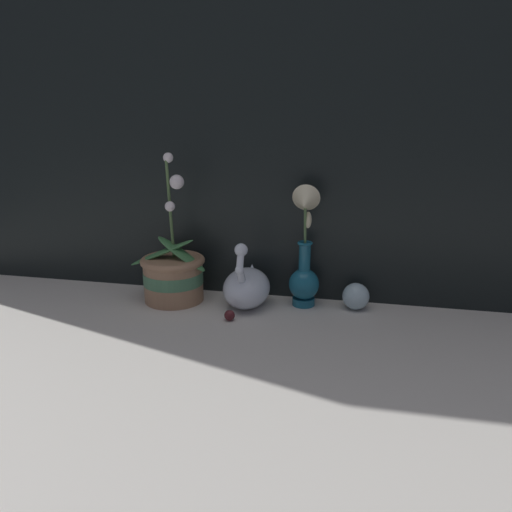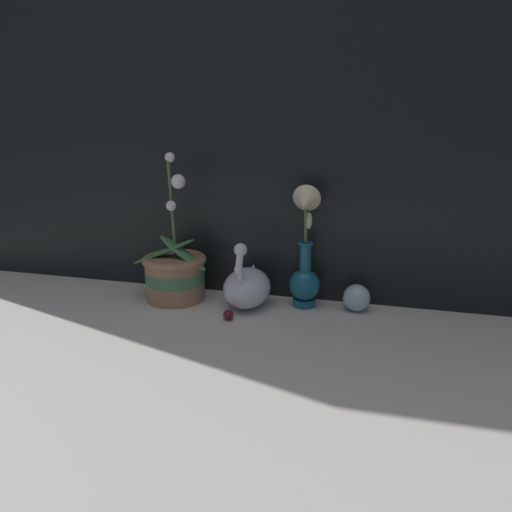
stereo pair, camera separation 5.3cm
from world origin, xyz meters
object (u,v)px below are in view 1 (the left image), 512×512
at_px(orchid_potted_plant, 173,274).
at_px(glass_sphere, 356,296).
at_px(blue_vase, 304,261).
at_px(swan_figurine, 247,286).

relative_size(orchid_potted_plant, glass_sphere, 5.66).
bearing_deg(blue_vase, orchid_potted_plant, -175.22).
bearing_deg(orchid_potted_plant, blue_vase, 4.78).
bearing_deg(glass_sphere, blue_vase, -176.96).
height_order(orchid_potted_plant, swan_figurine, orchid_potted_plant).
relative_size(blue_vase, glass_sphere, 4.60).
bearing_deg(glass_sphere, orchid_potted_plant, -175.71).
bearing_deg(swan_figurine, blue_vase, 12.00).
distance_m(blue_vase, glass_sphere, 0.17).
height_order(orchid_potted_plant, glass_sphere, orchid_potted_plant).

